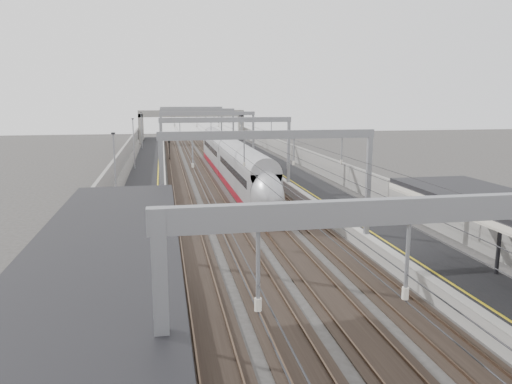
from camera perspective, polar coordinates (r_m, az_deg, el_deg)
name	(u,v)px	position (r m, az deg, el deg)	size (l,w,h in m)	color
platform_left	(146,186)	(52.51, -12.44, 0.63)	(4.00, 120.00, 1.00)	black
platform_right	(297,182)	(54.36, 4.66, 1.19)	(4.00, 120.00, 1.00)	black
tracks	(223,188)	(52.92, -3.74, 0.44)	(11.40, 140.00, 0.20)	black
overhead_line	(216,127)	(58.74, -4.60, 7.44)	(13.00, 140.00, 6.60)	gray
canopy_left	(74,325)	(10.81, -20.10, -14.04)	(4.40, 30.00, 4.24)	black
overbridge	(192,118)	(106.96, -7.37, 8.42)	(22.00, 2.20, 6.90)	gray
wall_left	(113,177)	(52.54, -15.98, 1.69)	(0.30, 120.00, 3.20)	gray
wall_right	(325,171)	(55.11, 7.89, 2.41)	(0.30, 120.00, 3.20)	gray
train	(232,165)	(56.72, -2.74, 3.10)	(2.51, 45.73, 3.98)	maroon
signal_green	(169,145)	(77.34, -9.88, 5.34)	(0.32, 0.32, 3.48)	black
signal_red_near	(228,147)	(72.82, -3.17, 5.15)	(0.32, 0.32, 3.48)	black
signal_red_far	(232,140)	(85.26, -2.78, 5.97)	(0.32, 0.32, 3.48)	black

